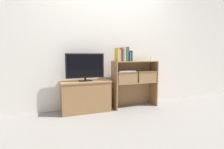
{
  "coord_description": "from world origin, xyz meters",
  "views": [
    {
      "loc": [
        -1.09,
        -2.76,
        0.98
      ],
      "look_at": [
        0.0,
        0.14,
        0.63
      ],
      "focal_mm": 28.0,
      "sensor_mm": 36.0,
      "label": 1
    }
  ],
  "objects": [
    {
      "name": "storage_basket_right",
      "position": [
        0.66,
        0.13,
        0.59
      ],
      "size": [
        0.38,
        0.25,
        0.2
      ],
      "color": "#937047",
      "rests_on": "bookshelf_lower_tier"
    },
    {
      "name": "ground_plane",
      "position": [
        0.0,
        0.0,
        0.0
      ],
      "size": [
        16.0,
        16.0,
        0.0
      ],
      "primitive_type": "plane",
      "color": "gray"
    },
    {
      "name": "book_forest",
      "position": [
        0.24,
        0.1,
        0.99
      ],
      "size": [
        0.04,
        0.16,
        0.24
      ],
      "color": "#286638",
      "rests_on": "bookshelf_upper_tier"
    },
    {
      "name": "book_crimson",
      "position": [
        0.15,
        0.1,
        0.99
      ],
      "size": [
        0.02,
        0.14,
        0.24
      ],
      "color": "#B22328",
      "rests_on": "bookshelf_upper_tier"
    },
    {
      "name": "storage_basket_left",
      "position": [
        0.26,
        0.13,
        0.59
      ],
      "size": [
        0.38,
        0.25,
        0.2
      ],
      "color": "#937047",
      "rests_on": "bookshelf_lower_tier"
    },
    {
      "name": "book_teal",
      "position": [
        0.31,
        0.1,
        0.96
      ],
      "size": [
        0.02,
        0.16,
        0.17
      ],
      "color": "#1E7075",
      "rests_on": "bookshelf_upper_tier"
    },
    {
      "name": "bookshelf_upper_tier",
      "position": [
        0.46,
        0.2,
        0.73
      ],
      "size": [
        0.85,
        0.28,
        0.4
      ],
      "color": "olive",
      "rests_on": "bookshelf_lower_tier"
    },
    {
      "name": "wall_back",
      "position": [
        0.0,
        0.4,
        1.2
      ],
      "size": [
        10.0,
        0.05,
        2.4
      ],
      "color": "silver",
      "rests_on": "ground_plane"
    },
    {
      "name": "tv_stand",
      "position": [
        -0.48,
        0.18,
        0.27
      ],
      "size": [
        0.84,
        0.38,
        0.53
      ],
      "color": "olive",
      "rests_on": "ground_plane"
    },
    {
      "name": "tv",
      "position": [
        -0.48,
        0.18,
        0.79
      ],
      "size": [
        0.66,
        0.14,
        0.47
      ],
      "color": "black",
      "rests_on": "tv_stand"
    },
    {
      "name": "baby_monitor",
      "position": [
        0.83,
        0.14,
        0.92
      ],
      "size": [
        0.05,
        0.03,
        0.12
      ],
      "color": "white",
      "rests_on": "bookshelf_upper_tier"
    },
    {
      "name": "laptop",
      "position": [
        0.26,
        0.13,
        0.69
      ],
      "size": [
        0.32,
        0.22,
        0.02
      ],
      "color": "#BCBCC1",
      "rests_on": "storage_basket_left"
    },
    {
      "name": "book_ivory",
      "position": [
        0.21,
        0.1,
        1.0
      ],
      "size": [
        0.02,
        0.15,
        0.25
      ],
      "color": "silver",
      "rests_on": "bookshelf_upper_tier"
    },
    {
      "name": "book_olive",
      "position": [
        0.18,
        0.1,
        0.98
      ],
      "size": [
        0.02,
        0.15,
        0.21
      ],
      "color": "olive",
      "rests_on": "bookshelf_upper_tier"
    },
    {
      "name": "book_charcoal",
      "position": [
        0.34,
        0.1,
        0.96
      ],
      "size": [
        0.03,
        0.12,
        0.19
      ],
      "color": "#232328",
      "rests_on": "bookshelf_upper_tier"
    },
    {
      "name": "bookshelf_lower_tier",
      "position": [
        0.46,
        0.2,
        0.3
      ],
      "size": [
        0.85,
        0.28,
        0.47
      ],
      "color": "olive",
      "rests_on": "ground_plane"
    },
    {
      "name": "book_plum",
      "position": [
        0.28,
        0.1,
        1.0
      ],
      "size": [
        0.02,
        0.13,
        0.25
      ],
      "color": "#6B2D66",
      "rests_on": "bookshelf_upper_tier"
    },
    {
      "name": "book_mustard",
      "position": [
        0.08,
        0.1,
        0.99
      ],
      "size": [
        0.03,
        0.16,
        0.23
      ],
      "color": "gold",
      "rests_on": "bookshelf_upper_tier"
    },
    {
      "name": "book_skyblue",
      "position": [
        0.12,
        0.1,
        0.97
      ],
      "size": [
        0.03,
        0.13,
        0.2
      ],
      "color": "#709ECC",
      "rests_on": "bookshelf_upper_tier"
    }
  ]
}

